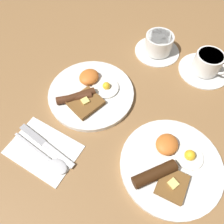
{
  "coord_description": "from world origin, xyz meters",
  "views": [
    {
      "loc": [
        0.29,
        0.29,
        0.54
      ],
      "look_at": [
        0.03,
        0.1,
        0.03
      ],
      "focal_mm": 35.0,
      "sensor_mm": 36.0,
      "label": 1
    }
  ],
  "objects_px": {
    "breakfast_plate_far": "(170,165)",
    "teacup_near": "(158,45)",
    "breakfast_plate_near": "(90,93)",
    "spoon": "(53,162)",
    "teacup_far": "(207,65)",
    "knife": "(43,143)"
  },
  "relations": [
    {
      "from": "breakfast_plate_near",
      "to": "knife",
      "type": "relative_size",
      "value": 1.35
    },
    {
      "from": "teacup_far",
      "to": "knife",
      "type": "height_order",
      "value": "teacup_far"
    },
    {
      "from": "breakfast_plate_near",
      "to": "teacup_near",
      "type": "bearing_deg",
      "value": 166.82
    },
    {
      "from": "breakfast_plate_near",
      "to": "teacup_far",
      "type": "distance_m",
      "value": 0.38
    },
    {
      "from": "teacup_far",
      "to": "breakfast_plate_near",
      "type": "bearing_deg",
      "value": -38.61
    },
    {
      "from": "breakfast_plate_near",
      "to": "breakfast_plate_far",
      "type": "bearing_deg",
      "value": 79.59
    },
    {
      "from": "breakfast_plate_near",
      "to": "breakfast_plate_far",
      "type": "relative_size",
      "value": 1.01
    },
    {
      "from": "knife",
      "to": "spoon",
      "type": "xyz_separation_m",
      "value": [
        0.02,
        0.06,
        0.0
      ]
    },
    {
      "from": "teacup_far",
      "to": "spoon",
      "type": "xyz_separation_m",
      "value": [
        0.52,
        -0.18,
        -0.02
      ]
    },
    {
      "from": "knife",
      "to": "teacup_near",
      "type": "bearing_deg",
      "value": 82.98
    },
    {
      "from": "knife",
      "to": "breakfast_plate_near",
      "type": "bearing_deg",
      "value": 91.27
    },
    {
      "from": "teacup_near",
      "to": "breakfast_plate_far",
      "type": "bearing_deg",
      "value": 34.4
    },
    {
      "from": "breakfast_plate_far",
      "to": "teacup_near",
      "type": "height_order",
      "value": "teacup_near"
    },
    {
      "from": "breakfast_plate_near",
      "to": "teacup_near",
      "type": "relative_size",
      "value": 1.67
    },
    {
      "from": "spoon",
      "to": "teacup_near",
      "type": "bearing_deg",
      "value": 88.53
    },
    {
      "from": "breakfast_plate_near",
      "to": "teacup_near",
      "type": "distance_m",
      "value": 0.3
    },
    {
      "from": "breakfast_plate_far",
      "to": "teacup_near",
      "type": "relative_size",
      "value": 1.65
    },
    {
      "from": "breakfast_plate_far",
      "to": "spoon",
      "type": "bearing_deg",
      "value": -55.21
    },
    {
      "from": "spoon",
      "to": "breakfast_plate_near",
      "type": "bearing_deg",
      "value": 104.52
    },
    {
      "from": "breakfast_plate_far",
      "to": "teacup_near",
      "type": "bearing_deg",
      "value": -145.6
    },
    {
      "from": "breakfast_plate_near",
      "to": "spoon",
      "type": "xyz_separation_m",
      "value": [
        0.22,
        0.06,
        -0.0
      ]
    },
    {
      "from": "teacup_far",
      "to": "spoon",
      "type": "relative_size",
      "value": 0.89
    }
  ]
}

